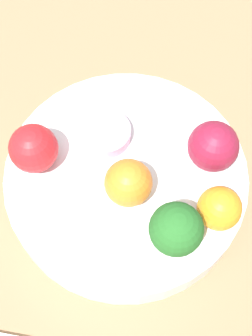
{
  "coord_description": "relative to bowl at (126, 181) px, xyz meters",
  "views": [
    {
      "loc": [
        0.02,
        0.21,
        0.5
      ],
      "look_at": [
        0.0,
        0.0,
        0.07
      ],
      "focal_mm": 50.0,
      "sensor_mm": 36.0,
      "label": 1
    }
  ],
  "objects": [
    {
      "name": "ground_plane",
      "position": [
        0.0,
        0.0,
        -0.04
      ],
      "size": [
        6.0,
        6.0,
        0.0
      ],
      "primitive_type": "plane",
      "color": "gray"
    },
    {
      "name": "orange_back",
      "position": [
        -0.0,
        0.02,
        0.05
      ],
      "size": [
        0.05,
        0.05,
        0.05
      ],
      "color": "orange",
      "rests_on": "bowl"
    },
    {
      "name": "table_surface",
      "position": [
        0.0,
        0.0,
        -0.03
      ],
      "size": [
        1.2,
        1.2,
        0.02
      ],
      "color": "#936D4C",
      "rests_on": "ground_plane"
    },
    {
      "name": "apple_green",
      "position": [
        0.09,
        -0.02,
        0.05
      ],
      "size": [
        0.05,
        0.05,
        0.05
      ],
      "color": "red",
      "rests_on": "bowl"
    },
    {
      "name": "small_cup",
      "position": [
        0.02,
        -0.04,
        0.03
      ],
      "size": [
        0.05,
        0.05,
        0.02
      ],
      "color": "#EA9EC6",
      "rests_on": "bowl"
    },
    {
      "name": "broccoli",
      "position": [
        -0.04,
        0.08,
        0.06
      ],
      "size": [
        0.05,
        0.05,
        0.06
      ],
      "color": "#99C17A",
      "rests_on": "bowl"
    },
    {
      "name": "apple_red",
      "position": [
        -0.09,
        -0.01,
        0.05
      ],
      "size": [
        0.05,
        0.05,
        0.05
      ],
      "color": "maroon",
      "rests_on": "bowl"
    },
    {
      "name": "orange_front",
      "position": [
        -0.08,
        0.06,
        0.04
      ],
      "size": [
        0.04,
        0.04,
        0.04
      ],
      "color": "orange",
      "rests_on": "bowl"
    },
    {
      "name": "bowl",
      "position": [
        0.0,
        0.0,
        0.0
      ],
      "size": [
        0.26,
        0.26,
        0.04
      ],
      "color": "white",
      "rests_on": "table_surface"
    }
  ]
}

